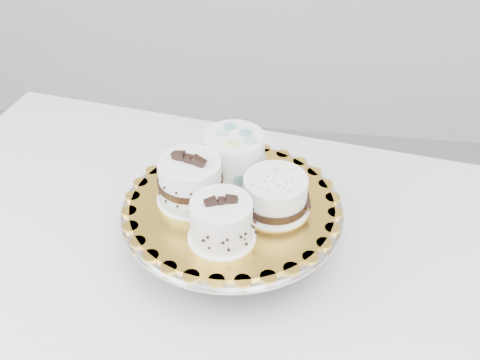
# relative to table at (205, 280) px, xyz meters

# --- Properties ---
(table) EXTENTS (1.34, 1.01, 0.75)m
(table) POSITION_rel_table_xyz_m (0.00, 0.00, 0.00)
(table) COLOR white
(table) RESTS_ON floor
(cake_stand) EXTENTS (0.37, 0.37, 0.10)m
(cake_stand) POSITION_rel_table_xyz_m (0.05, 0.01, 0.15)
(cake_stand) COLOR gray
(cake_stand) RESTS_ON table
(cake_board) EXTENTS (0.45, 0.45, 0.01)m
(cake_board) POSITION_rel_table_xyz_m (0.05, 0.01, 0.18)
(cake_board) COLOR gold
(cake_board) RESTS_ON cake_stand
(cake_swirl) EXTENTS (0.12, 0.12, 0.09)m
(cake_swirl) POSITION_rel_table_xyz_m (0.05, -0.07, 0.22)
(cake_swirl) COLOR white
(cake_swirl) RESTS_ON cake_board
(cake_banded) EXTENTS (0.13, 0.13, 0.10)m
(cake_banded) POSITION_rel_table_xyz_m (-0.02, 0.02, 0.22)
(cake_banded) COLOR white
(cake_banded) RESTS_ON cake_board
(cake_dots) EXTENTS (0.13, 0.13, 0.08)m
(cake_dots) POSITION_rel_table_xyz_m (0.04, 0.10, 0.22)
(cake_dots) COLOR white
(cake_dots) RESTS_ON cake_board
(cake_ribbon) EXTENTS (0.12, 0.12, 0.06)m
(cake_ribbon) POSITION_rel_table_xyz_m (0.12, 0.01, 0.21)
(cake_ribbon) COLOR white
(cake_ribbon) RESTS_ON cake_board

